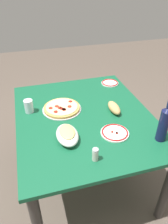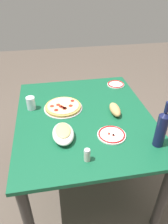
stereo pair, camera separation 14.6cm
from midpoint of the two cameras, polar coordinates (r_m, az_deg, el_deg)
The scene contains 10 objects.
ground_plane at distance 2.21m, azimuth 1.97°, elevation -16.33°, with size 8.00×8.00×0.00m, color brown.
dining_table at distance 1.78m, azimuth 2.36°, elevation -3.65°, with size 1.28×1.07×0.72m.
pepperoni_pizza at distance 1.79m, azimuth -3.29°, elevation 1.35°, with size 0.32×0.32×0.03m.
baked_pasta_dish at distance 1.47m, azimuth -2.78°, elevation -5.71°, with size 0.24×0.15×0.08m.
wine_bottle at distance 1.47m, azimuth 22.76°, elevation -4.15°, with size 0.07×0.07×0.33m.
water_glass at distance 1.80m, azimuth -11.80°, elevation 2.27°, with size 0.07×0.07×0.11m, color silver.
side_plate_near at distance 2.20m, azimuth 10.42°, elevation 7.27°, with size 0.17×0.17×0.02m.
side_plate_far at distance 1.53m, azimuth 10.14°, elevation -6.06°, with size 0.20×0.20×0.02m.
bread_loaf at distance 1.75m, azimuth 10.68°, elevation 0.58°, with size 0.18×0.08×0.07m, color tan.
spice_shaker at distance 1.32m, azimuth 4.08°, elevation -11.54°, with size 0.04×0.04×0.09m.
Camera 2 is at (1.38, -0.24, 1.71)m, focal length 34.15 mm.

